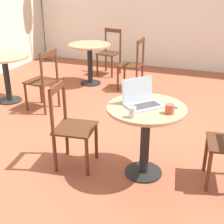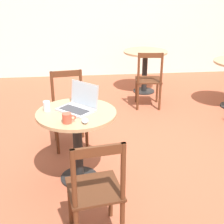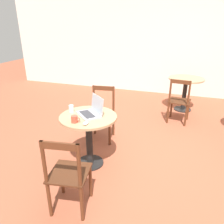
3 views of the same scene
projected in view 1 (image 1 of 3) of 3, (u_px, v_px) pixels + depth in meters
ground_plane at (127, 133)px, 3.95m from camera, size 16.00×16.00×0.00m
wall_side at (179, 1)px, 6.18m from camera, size 0.06×9.40×2.70m
cafe_table_near at (146, 124)px, 2.93m from camera, size 0.74×0.74×0.73m
cafe_table_mid at (90, 54)px, 5.52m from camera, size 0.74×0.74×0.73m
cafe_table_far at (5, 67)px, 4.73m from camera, size 0.74×0.74×0.73m
chair_near_back at (71, 127)px, 3.13m from camera, size 0.43×0.43×0.88m
chair_mid_right at (110, 52)px, 6.14m from camera, size 0.44×0.44×0.88m
chair_mid_front at (133, 65)px, 5.29m from camera, size 0.39×0.39×0.88m
chair_far_front at (43, 81)px, 4.48m from camera, size 0.43×0.43×0.88m
laptop at (142, 100)px, 2.88m from camera, size 0.41×0.41×0.24m
mouse at (174, 106)px, 2.84m from camera, size 0.06×0.10×0.03m
mug at (170, 109)px, 2.71m from camera, size 0.12×0.08×0.08m
drinking_glass at (132, 112)px, 2.63m from camera, size 0.06×0.06×0.09m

